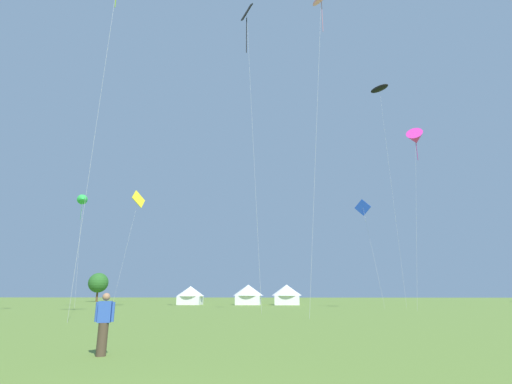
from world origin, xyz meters
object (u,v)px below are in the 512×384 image
object	(u,v)px
festival_tent_left	(248,294)
tree_distant_left	(98,283)
kite_blue_diamond	(363,208)
festival_tent_right	(287,294)
kite_magenta_delta	(415,138)
kite_green_delta	(83,199)
festival_tent_center	(190,294)
kite_black_parafoil	(379,89)
person_spectator	(104,325)
kite_yellow_diamond	(138,200)
kite_black_diamond	(247,16)

from	to	relation	value
festival_tent_left	tree_distant_left	bearing A→B (deg)	146.02
kite_blue_diamond	festival_tent_right	bearing A→B (deg)	128.58
kite_magenta_delta	festival_tent_left	size ratio (longest dim) A/B	4.29
kite_green_delta	festival_tent_center	xyz separation A→B (m)	(12.56, 14.25, -12.86)
kite_black_parafoil	kite_green_delta	xyz separation A→B (m)	(-43.10, -3.47, -17.65)
person_spectator	festival_tent_left	xyz separation A→B (m)	(-0.32, 53.59, 0.92)
person_spectator	tree_distant_left	distance (m)	87.47
person_spectator	kite_blue_diamond	bearing A→B (deg)	68.06
tree_distant_left	festival_tent_center	bearing A→B (deg)	-42.18
festival_tent_center	kite_yellow_diamond	bearing A→B (deg)	-112.21
person_spectator	festival_tent_right	distance (m)	53.93
kite_yellow_diamond	kite_black_diamond	xyz separation A→B (m)	(16.65, -13.88, 18.61)
festival_tent_left	person_spectator	bearing A→B (deg)	-89.65
kite_yellow_diamond	kite_blue_diamond	distance (m)	31.48
kite_yellow_diamond	kite_black_diamond	bearing A→B (deg)	-39.80
kite_black_parafoil	festival_tent_left	xyz separation A→B (m)	(-20.95, 10.78, -30.39)
kite_magenta_delta	festival_tent_center	world-z (taller)	kite_magenta_delta
kite_yellow_diamond	festival_tent_right	size ratio (longest dim) A/B	3.30
tree_distant_left	kite_blue_diamond	bearing A→B (deg)	-35.27
kite_magenta_delta	person_spectator	bearing A→B (deg)	-123.19
kite_yellow_diamond	kite_black_diamond	size ratio (longest dim) A/B	0.46
person_spectator	kite_green_delta	bearing A→B (deg)	119.74
kite_green_delta	kite_magenta_delta	bearing A→B (deg)	-8.37
kite_green_delta	person_spectator	xyz separation A→B (m)	(22.47, -39.34, -13.66)
kite_yellow_diamond	tree_distant_left	size ratio (longest dim) A/B	2.48
kite_blue_diamond	tree_distant_left	size ratio (longest dim) A/B	2.17
kite_blue_diamond	festival_tent_center	size ratio (longest dim) A/B	3.11
kite_yellow_diamond	kite_green_delta	world-z (taller)	kite_yellow_diamond
kite_black_parafoil	person_spectator	xyz separation A→B (m)	(-20.63, -42.82, -31.31)
kite_yellow_diamond	festival_tent_right	xyz separation A→B (m)	(21.03, 12.69, -12.99)
kite_black_parafoil	person_spectator	distance (m)	56.91
kite_magenta_delta	festival_tent_left	xyz separation A→B (m)	(-21.83, 20.72, -18.05)
kite_magenta_delta	festival_tent_center	size ratio (longest dim) A/B	4.61
tree_distant_left	festival_tent_right	bearing A→B (deg)	-30.00
kite_black_parafoil	kite_yellow_diamond	distance (m)	39.78
kite_black_parafoil	kite_black_diamond	world-z (taller)	kite_black_diamond
kite_black_diamond	kite_magenta_delta	bearing A→B (deg)	16.32
kite_blue_diamond	person_spectator	distance (m)	45.38
kite_black_diamond	kite_yellow_diamond	bearing A→B (deg)	140.20
kite_black_parafoil	person_spectator	bearing A→B (deg)	-115.72
kite_magenta_delta	kite_green_delta	size ratio (longest dim) A/B	1.37
kite_black_diamond	festival_tent_left	bearing A→B (deg)	94.07
festival_tent_right	kite_yellow_diamond	bearing A→B (deg)	-148.90
festival_tent_center	tree_distant_left	size ratio (longest dim) A/B	0.70
kite_blue_diamond	kite_green_delta	size ratio (longest dim) A/B	0.93
kite_magenta_delta	festival_tent_right	size ratio (longest dim) A/B	4.30
kite_yellow_diamond	kite_green_delta	size ratio (longest dim) A/B	1.06
kite_blue_diamond	festival_tent_left	size ratio (longest dim) A/B	2.89
kite_black_parafoil	kite_green_delta	world-z (taller)	kite_black_parafoil
kite_blue_diamond	kite_magenta_delta	world-z (taller)	kite_magenta_delta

